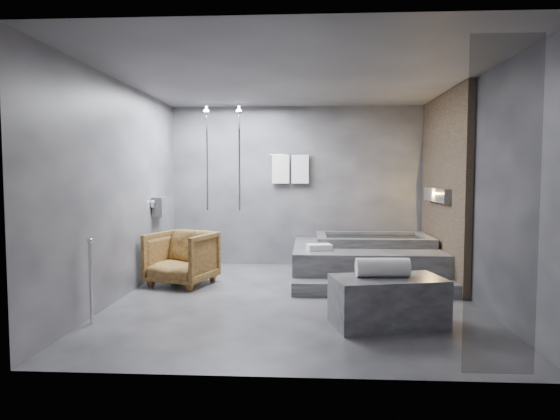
{
  "coord_description": "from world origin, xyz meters",
  "views": [
    {
      "loc": [
        0.18,
        -6.33,
        1.59
      ],
      "look_at": [
        -0.21,
        0.3,
        1.13
      ],
      "focal_mm": 32.0,
      "sensor_mm": 36.0,
      "label": 1
    }
  ],
  "objects": [
    {
      "name": "rolled_towel",
      "position": [
        0.96,
        -1.04,
        0.62
      ],
      "size": [
        0.57,
        0.24,
        0.2
      ],
      "primitive_type": "cylinder",
      "rotation": [
        0.0,
        1.57,
        0.07
      ],
      "color": "white",
      "rests_on": "concrete_bench"
    },
    {
      "name": "tub_deck",
      "position": [
        1.05,
        1.45,
        0.25
      ],
      "size": [
        2.2,
        2.0,
        0.5
      ],
      "primitive_type": "cube",
      "color": "#333336",
      "rests_on": "ground"
    },
    {
      "name": "driftwood_chair",
      "position": [
        -1.67,
        0.77,
        0.39
      ],
      "size": [
        1.06,
        1.07,
        0.78
      ],
      "primitive_type": "imported",
      "rotation": [
        0.0,
        0.0,
        -0.31
      ],
      "color": "#412910",
      "rests_on": "ground"
    },
    {
      "name": "room",
      "position": [
        0.4,
        0.24,
        1.73
      ],
      "size": [
        5.0,
        5.04,
        2.82
      ],
      "color": "#2E2E31",
      "rests_on": "ground"
    },
    {
      "name": "tub_step",
      "position": [
        1.05,
        0.27,
        0.09
      ],
      "size": [
        2.2,
        0.36,
        0.18
      ],
      "primitive_type": "cube",
      "color": "#333336",
      "rests_on": "ground"
    },
    {
      "name": "concrete_bench",
      "position": [
        1.01,
        -1.07,
        0.26
      ],
      "size": [
        1.26,
        0.87,
        0.52
      ],
      "primitive_type": "cube",
      "rotation": [
        0.0,
        0.0,
        0.23
      ],
      "color": "#323335",
      "rests_on": "ground"
    },
    {
      "name": "deck_towel",
      "position": [
        0.33,
        0.9,
        0.55
      ],
      "size": [
        0.38,
        0.31,
        0.09
      ],
      "primitive_type": "cube",
      "rotation": [
        0.0,
        0.0,
        0.2
      ],
      "color": "silver",
      "rests_on": "tub_deck"
    }
  ]
}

